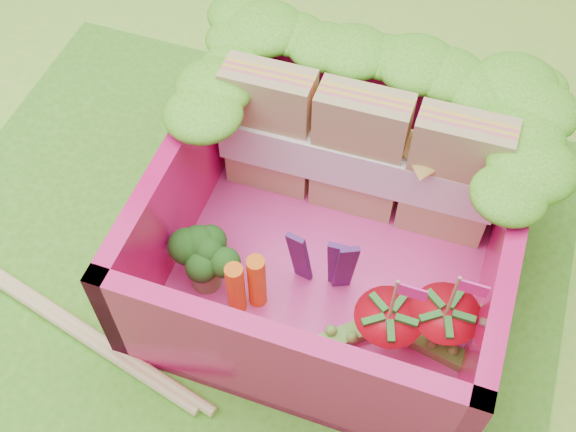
% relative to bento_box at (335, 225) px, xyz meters
% --- Properties ---
extents(ground, '(14.00, 14.00, 0.00)m').
position_rel_bento_box_xyz_m(ground, '(-0.37, -0.31, -0.31)').
color(ground, '#84CC39').
rests_on(ground, ground).
extents(placemat, '(2.60, 2.60, 0.03)m').
position_rel_bento_box_xyz_m(placemat, '(-0.37, -0.31, -0.29)').
color(placemat, '#4D9C23').
rests_on(placemat, ground).
extents(bento_floor, '(1.30, 1.30, 0.05)m').
position_rel_bento_box_xyz_m(bento_floor, '(0.00, 0.00, -0.25)').
color(bento_floor, '#E23993').
rests_on(bento_floor, placemat).
extents(bento_box, '(1.30, 1.30, 0.55)m').
position_rel_bento_box_xyz_m(bento_box, '(0.00, 0.00, 0.00)').
color(bento_box, '#D71260').
rests_on(bento_box, placemat).
extents(lettuce_ruffle, '(1.43, 0.83, 0.11)m').
position_rel_bento_box_xyz_m(lettuce_ruffle, '(-0.00, 0.49, 0.33)').
color(lettuce_ruffle, '#308C19').
rests_on(lettuce_ruffle, bento_box).
extents(sandwich_stack, '(1.12, 0.19, 0.62)m').
position_rel_bento_box_xyz_m(sandwich_stack, '(0.01, 0.30, 0.08)').
color(sandwich_stack, tan).
rests_on(sandwich_stack, bento_floor).
extents(broccoli, '(0.33, 0.33, 0.26)m').
position_rel_bento_box_xyz_m(broccoli, '(-0.43, -0.27, -0.05)').
color(broccoli, '#70A24E').
rests_on(broccoli, bento_floor).
extents(carrot_sticks, '(0.13, 0.12, 0.28)m').
position_rel_bento_box_xyz_m(carrot_sticks, '(-0.24, -0.30, -0.09)').
color(carrot_sticks, orange).
rests_on(carrot_sticks, bento_floor).
extents(purple_wedges, '(0.24, 0.05, 0.38)m').
position_rel_bento_box_xyz_m(purple_wedges, '(0.02, -0.15, -0.04)').
color(purple_wedges, '#431854').
rests_on(purple_wedges, bento_floor).
extents(strawberry_left, '(0.24, 0.24, 0.48)m').
position_rel_bento_box_xyz_m(strawberry_left, '(0.29, -0.31, -0.10)').
color(strawberry_left, red).
rests_on(strawberry_left, bento_floor).
extents(strawberry_right, '(0.25, 0.25, 0.49)m').
position_rel_bento_box_xyz_m(strawberry_right, '(0.47, -0.24, -0.09)').
color(strawberry_right, red).
rests_on(strawberry_right, bento_floor).
extents(snap_peas, '(0.67, 0.44, 0.05)m').
position_rel_bento_box_xyz_m(snap_peas, '(0.38, -0.23, -0.20)').
color(snap_peas, '#53A634').
rests_on(snap_peas, bento_floor).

